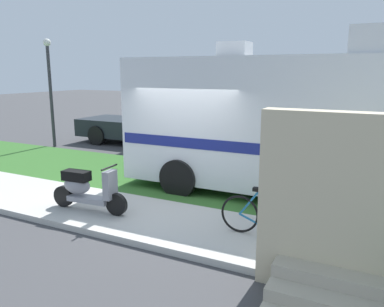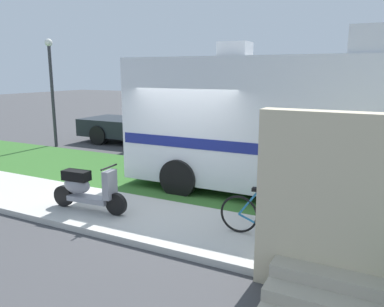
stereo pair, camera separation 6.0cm
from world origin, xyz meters
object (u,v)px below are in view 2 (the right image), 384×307
at_px(bicycle, 268,216).
at_px(street_lamp_post, 52,82).
at_px(motorhome_rv, 279,121).
at_px(pickup_truck_near, 158,122).
at_px(bottle_green, 270,234).
at_px(scooter, 86,188).

distance_m(bicycle, street_lamp_post, 11.02).
relative_size(motorhome_rv, bicycle, 4.06).
bearing_deg(pickup_truck_near, bicycle, -46.32).
bearing_deg(motorhome_rv, bicycle, -77.62).
relative_size(pickup_truck_near, bottle_green, 19.86).
distance_m(motorhome_rv, street_lamp_post, 9.41).
bearing_deg(street_lamp_post, motorhome_rv, -11.65).
distance_m(scooter, bottle_green, 3.73).
distance_m(scooter, bicycle, 3.64).
relative_size(bottle_green, street_lamp_post, 0.07).
bearing_deg(bottle_green, bicycle, 133.44).
distance_m(motorhome_rv, bicycle, 3.10).
bearing_deg(bicycle, scooter, -173.72).
xyz_separation_m(scooter, pickup_truck_near, (-2.79, 7.11, 0.36)).
relative_size(motorhome_rv, pickup_truck_near, 1.26).
height_order(bicycle, street_lamp_post, street_lamp_post).
height_order(scooter, street_lamp_post, street_lamp_post).
bearing_deg(street_lamp_post, pickup_truck_near, 31.26).
xyz_separation_m(scooter, bicycle, (3.62, 0.40, -0.08)).
height_order(pickup_truck_near, bottle_green, pickup_truck_near).
bearing_deg(bicycle, street_lamp_post, 154.55).
distance_m(motorhome_rv, pickup_truck_near, 7.07).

